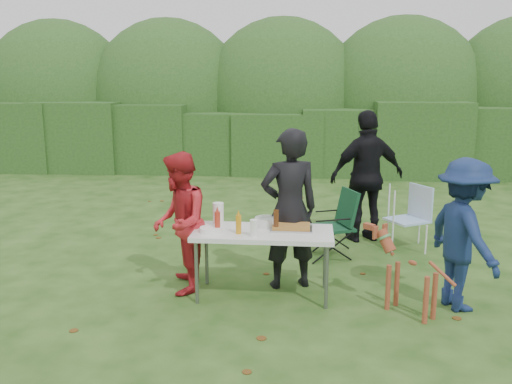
# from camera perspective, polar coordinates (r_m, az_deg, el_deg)

# --- Properties ---
(ground) EXTENTS (80.00, 80.00, 0.00)m
(ground) POSITION_cam_1_polar(r_m,az_deg,el_deg) (6.00, -2.27, -11.18)
(ground) COLOR #1E4211
(hedge_row) EXTENTS (22.00, 1.40, 1.70)m
(hedge_row) POSITION_cam_1_polar(r_m,az_deg,el_deg) (13.57, 2.41, 5.55)
(hedge_row) COLOR #23471C
(hedge_row) RESTS_ON ground
(shrub_backdrop) EXTENTS (20.00, 2.60, 3.20)m
(shrub_backdrop) POSITION_cam_1_polar(r_m,az_deg,el_deg) (15.10, 2.80, 9.05)
(shrub_backdrop) COLOR #3D6628
(shrub_backdrop) RESTS_ON ground
(folding_table) EXTENTS (1.50, 0.70, 0.74)m
(folding_table) POSITION_cam_1_polar(r_m,az_deg,el_deg) (5.86, 0.76, -4.61)
(folding_table) COLOR silver
(folding_table) RESTS_ON ground
(person_cook) EXTENTS (0.77, 0.63, 1.82)m
(person_cook) POSITION_cam_1_polar(r_m,az_deg,el_deg) (6.08, 3.53, -1.81)
(person_cook) COLOR black
(person_cook) RESTS_ON ground
(person_red_jacket) EXTENTS (0.73, 0.86, 1.57)m
(person_red_jacket) POSITION_cam_1_polar(r_m,az_deg,el_deg) (6.04, -8.07, -3.24)
(person_red_jacket) COLOR #B41E25
(person_red_jacket) RESTS_ON ground
(person_black_puffy) EXTENTS (1.21, 0.83, 1.91)m
(person_black_puffy) POSITION_cam_1_polar(r_m,az_deg,el_deg) (8.00, 11.61, 1.62)
(person_black_puffy) COLOR black
(person_black_puffy) RESTS_ON ground
(child) EXTENTS (0.90, 1.16, 1.57)m
(child) POSITION_cam_1_polar(r_m,az_deg,el_deg) (5.92, 21.01, -4.22)
(child) COLOR #14244E
(child) RESTS_ON ground
(dog) EXTENTS (0.88, 0.85, 0.83)m
(dog) POSITION_cam_1_polar(r_m,az_deg,el_deg) (5.70, 16.08, -8.42)
(dog) COLOR brown
(dog) RESTS_ON ground
(camping_chair) EXTENTS (0.74, 0.74, 0.91)m
(camping_chair) POSITION_cam_1_polar(r_m,az_deg,el_deg) (7.28, 8.04, -3.30)
(camping_chair) COLOR #123F24
(camping_chair) RESTS_ON ground
(lawn_chair) EXTENTS (0.73, 0.73, 0.90)m
(lawn_chair) POSITION_cam_1_polar(r_m,az_deg,el_deg) (7.84, 15.62, -2.59)
(lawn_chair) COLOR #4589DA
(lawn_chair) RESTS_ON ground
(food_tray) EXTENTS (0.45, 0.30, 0.02)m
(food_tray) POSITION_cam_1_polar(r_m,az_deg,el_deg) (5.90, 3.75, -3.87)
(food_tray) COLOR #B7B7BA
(food_tray) RESTS_ON folding_table
(focaccia_bread) EXTENTS (0.40, 0.26, 0.04)m
(focaccia_bread) POSITION_cam_1_polar(r_m,az_deg,el_deg) (5.89, 3.75, -3.61)
(focaccia_bread) COLOR #A66F2F
(focaccia_bread) RESTS_ON food_tray
(mustard_bottle) EXTENTS (0.06, 0.06, 0.20)m
(mustard_bottle) POSITION_cam_1_polar(r_m,az_deg,el_deg) (5.71, -1.85, -3.44)
(mustard_bottle) COLOR orange
(mustard_bottle) RESTS_ON folding_table
(ketchup_bottle) EXTENTS (0.06, 0.06, 0.22)m
(ketchup_bottle) POSITION_cam_1_polar(r_m,az_deg,el_deg) (5.79, -4.08, -3.14)
(ketchup_bottle) COLOR #AB2D1C
(ketchup_bottle) RESTS_ON folding_table
(beer_bottle) EXTENTS (0.06, 0.06, 0.24)m
(beer_bottle) POSITION_cam_1_polar(r_m,az_deg,el_deg) (5.78, 2.12, -3.04)
(beer_bottle) COLOR #47230F
(beer_bottle) RESTS_ON folding_table
(paper_towel_roll) EXTENTS (0.12, 0.12, 0.26)m
(paper_towel_roll) POSITION_cam_1_polar(r_m,az_deg,el_deg) (6.02, -3.99, -2.36)
(paper_towel_roll) COLOR white
(paper_towel_roll) RESTS_ON folding_table
(cup_stack) EXTENTS (0.08, 0.08, 0.18)m
(cup_stack) POSITION_cam_1_polar(r_m,az_deg,el_deg) (5.61, -0.23, -3.83)
(cup_stack) COLOR white
(cup_stack) RESTS_ON folding_table
(pasta_bowl) EXTENTS (0.26, 0.26, 0.10)m
(pasta_bowl) POSITION_cam_1_polar(r_m,az_deg,el_deg) (6.01, 1.11, -3.16)
(pasta_bowl) COLOR silver
(pasta_bowl) RESTS_ON folding_table
(plate_stack) EXTENTS (0.24, 0.24, 0.05)m
(plate_stack) POSITION_cam_1_polar(r_m,az_deg,el_deg) (5.81, -4.78, -3.97)
(plate_stack) COLOR white
(plate_stack) RESTS_ON folding_table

